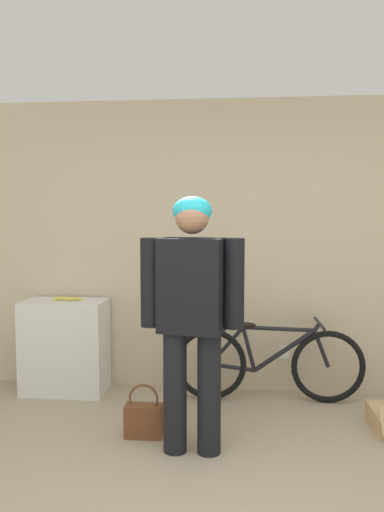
{
  "coord_description": "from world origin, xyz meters",
  "views": [
    {
      "loc": [
        0.13,
        -2.05,
        1.59
      ],
      "look_at": [
        -0.17,
        1.15,
        1.32
      ],
      "focal_mm": 35.0,
      "sensor_mm": 36.0,
      "label": 1
    }
  ],
  "objects_px": {
    "person": "(192,304)",
    "banana": "(68,299)",
    "handbag": "(144,419)",
    "bicycle": "(268,363)"
  },
  "relations": [
    {
      "from": "banana",
      "to": "person",
      "type": "bearing_deg",
      "value": -40.56
    },
    {
      "from": "bicycle",
      "to": "handbag",
      "type": "distance_m",
      "value": 1.22
    },
    {
      "from": "person",
      "to": "banana",
      "type": "distance_m",
      "value": 1.59
    },
    {
      "from": "person",
      "to": "bicycle",
      "type": "bearing_deg",
      "value": 71.21
    },
    {
      "from": "person",
      "to": "bicycle",
      "type": "distance_m",
      "value": 1.31
    },
    {
      "from": "person",
      "to": "banana",
      "type": "height_order",
      "value": "person"
    },
    {
      "from": "bicycle",
      "to": "banana",
      "type": "bearing_deg",
      "value": 177.19
    },
    {
      "from": "person",
      "to": "handbag",
      "type": "bearing_deg",
      "value": 163.32
    },
    {
      "from": "banana",
      "to": "handbag",
      "type": "relative_size",
      "value": 0.73
    },
    {
      "from": "person",
      "to": "handbag",
      "type": "height_order",
      "value": "person"
    }
  ]
}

